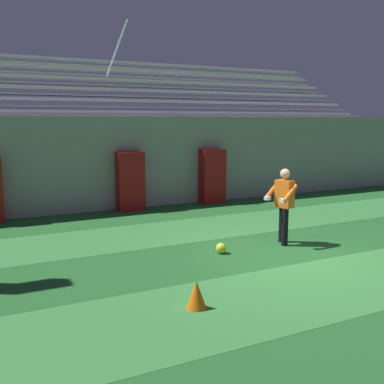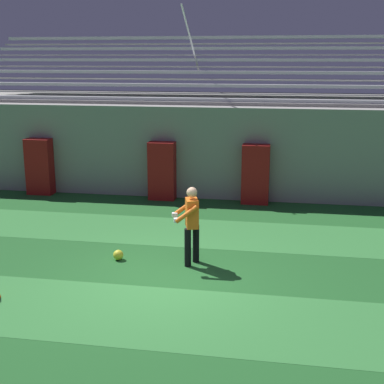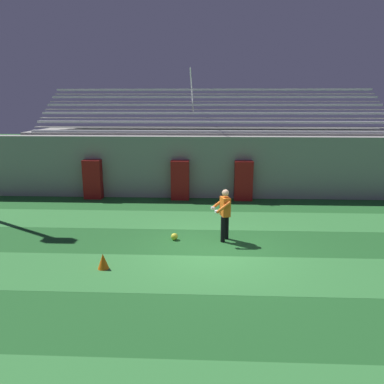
# 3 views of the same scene
# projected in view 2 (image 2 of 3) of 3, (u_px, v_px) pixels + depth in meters

# --- Properties ---
(ground_plane) EXTENTS (80.00, 80.00, 0.00)m
(ground_plane) POSITION_uv_depth(u_px,v_px,m) (165.00, 279.00, 10.53)
(ground_plane) COLOR #236028
(turf_stripe_mid) EXTENTS (28.00, 2.23, 0.01)m
(turf_stripe_mid) POSITION_uv_depth(u_px,v_px,m) (146.00, 314.00, 9.06)
(turf_stripe_mid) COLOR #38843D
(turf_stripe_mid) RESTS_ON ground
(turf_stripe_far) EXTENTS (28.00, 2.23, 0.01)m
(turf_stripe_far) POSITION_uv_depth(u_px,v_px,m) (191.00, 232.00, 13.33)
(turf_stripe_far) COLOR #38843D
(turf_stripe_far) RESTS_ON ground
(back_wall) EXTENTS (24.00, 0.60, 2.80)m
(back_wall) POSITION_uv_depth(u_px,v_px,m) (211.00, 153.00, 16.40)
(back_wall) COLOR #999691
(back_wall) RESTS_ON ground
(padding_pillar_gate_left) EXTENTS (0.81, 0.44, 1.77)m
(padding_pillar_gate_left) POSITION_uv_depth(u_px,v_px,m) (162.00, 171.00, 16.23)
(padding_pillar_gate_left) COLOR maroon
(padding_pillar_gate_left) RESTS_ON ground
(padding_pillar_gate_right) EXTENTS (0.81, 0.44, 1.77)m
(padding_pillar_gate_right) POSITION_uv_depth(u_px,v_px,m) (255.00, 174.00, 15.77)
(padding_pillar_gate_right) COLOR maroon
(padding_pillar_gate_right) RESTS_ON ground
(padding_pillar_far_left) EXTENTS (0.81, 0.44, 1.77)m
(padding_pillar_far_left) POSITION_uv_depth(u_px,v_px,m) (40.00, 167.00, 16.89)
(padding_pillar_far_left) COLOR maroon
(padding_pillar_far_left) RESTS_ON ground
(bleacher_stand) EXTENTS (18.00, 4.75, 5.83)m
(bleacher_stand) POSITION_uv_depth(u_px,v_px,m) (221.00, 137.00, 18.95)
(bleacher_stand) COLOR #999691
(bleacher_stand) RESTS_ON ground
(goalkeeper) EXTENTS (0.63, 0.68, 1.67)m
(goalkeeper) POSITION_uv_depth(u_px,v_px,m) (191.00, 221.00, 11.05)
(goalkeeper) COLOR black
(goalkeeper) RESTS_ON ground
(soccer_ball) EXTENTS (0.22, 0.22, 0.22)m
(soccer_ball) POSITION_uv_depth(u_px,v_px,m) (118.00, 255.00, 11.49)
(soccer_ball) COLOR yellow
(soccer_ball) RESTS_ON ground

